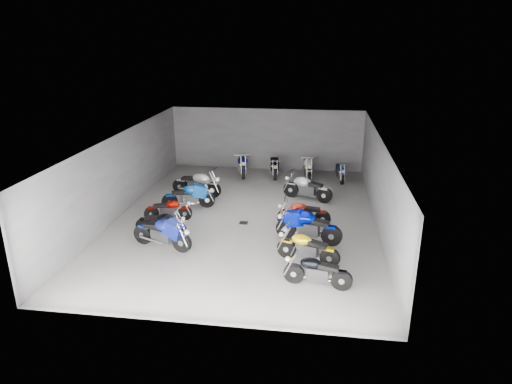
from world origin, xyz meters
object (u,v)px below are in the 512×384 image
motorcycle_left_c (161,223)px  motorcycle_right_b (307,248)px  motorcycle_right_a (317,271)px  motorcycle_right_d (303,213)px  motorcycle_right_f (307,188)px  motorcycle_left_b (163,233)px  motorcycle_left_f (197,184)px  motorcycle_back_d (274,166)px  motorcycle_left_e (189,196)px  motorcycle_right_c (308,226)px  drain_grate (244,223)px  motorcycle_back_f (340,172)px  motorcycle_left_d (169,210)px  motorcycle_back_c (242,164)px  motorcycle_back_e (308,168)px

motorcycle_left_c → motorcycle_right_b: (5.22, -1.31, 0.03)m
motorcycle_right_a → motorcycle_right_d: 4.38m
motorcycle_left_c → motorcycle_right_f: size_ratio=0.91×
motorcycle_left_b → motorcycle_right_a: (5.17, -1.78, -0.07)m
motorcycle_left_f → motorcycle_right_a: motorcycle_left_f is taller
motorcycle_right_d → motorcycle_back_d: bearing=13.8°
motorcycle_left_e → motorcycle_right_d: (4.73, -1.12, -0.04)m
motorcycle_right_c → motorcycle_right_d: 1.40m
drain_grate → motorcycle_left_e: bearing=154.1°
motorcycle_left_e → motorcycle_right_a: bearing=25.7°
motorcycle_right_d → motorcycle_back_f: (1.58, 5.83, -0.03)m
motorcycle_right_d → motorcycle_back_d: (-1.73, 6.15, 0.04)m
drain_grate → motorcycle_left_b: size_ratio=0.14×
motorcycle_left_b → motorcycle_left_d: bearing=-149.8°
motorcycle_left_f → motorcycle_back_f: 7.11m
motorcycle_back_c → motorcycle_right_a: bearing=97.1°
motorcycle_left_f → motorcycle_right_f: (4.85, 0.15, -0.02)m
motorcycle_left_e → motorcycle_right_a: motorcycle_left_e is taller
motorcycle_left_c → motorcycle_back_f: (6.55, 7.43, -0.01)m
motorcycle_right_f → motorcycle_back_c: motorcycle_back_c is taller
motorcycle_right_a → motorcycle_left_d: bearing=63.1°
motorcycle_left_b → motorcycle_back_e: 9.68m
motorcycle_left_b → motorcycle_left_f: bearing=-161.1°
motorcycle_right_b → motorcycle_right_d: motorcycle_right_b is taller
motorcycle_back_f → motorcycle_left_c: bearing=41.5°
motorcycle_left_e → motorcycle_right_b: bearing=32.6°
drain_grate → motorcycle_back_e: (2.24, 6.05, 0.55)m
motorcycle_right_a → motorcycle_right_c: size_ratio=0.85×
motorcycle_left_c → motorcycle_left_f: bearing=-176.1°
motorcycle_back_c → motorcycle_left_f: bearing=53.5°
motorcycle_left_c → motorcycle_right_c: bearing=98.6°
motorcycle_right_a → motorcycle_back_f: motorcycle_right_a is taller
motorcycle_left_b → motorcycle_right_a: size_ratio=1.12×
motorcycle_back_c → motorcycle_back_f: (4.93, -0.28, -0.10)m
motorcycle_right_b → motorcycle_back_c: motorcycle_back_c is taller
motorcycle_left_c → motorcycle_right_f: bearing=137.7°
motorcycle_left_d → motorcycle_left_e: bearing=152.1°
motorcycle_left_c → motorcycle_back_f: bearing=144.7°
motorcycle_right_f → motorcycle_back_c: (-3.39, 3.27, 0.01)m
motorcycle_left_b → motorcycle_back_d: bearing=178.3°
motorcycle_back_e → motorcycle_right_c: bearing=85.6°
motorcycle_left_b → motorcycle_left_e: size_ratio=1.04×
motorcycle_right_b → motorcycle_back_d: (-1.97, 9.06, 0.02)m
motorcycle_left_c → motorcycle_back_e: (4.96, 7.57, 0.09)m
motorcycle_back_e → motorcycle_right_a: bearing=87.0°
motorcycle_right_d → motorcycle_left_c: bearing=106.0°
motorcycle_back_f → motorcycle_right_a: bearing=77.2°
motorcycle_left_e → motorcycle_back_f: size_ratio=1.12×
motorcycle_back_c → motorcycle_back_f: motorcycle_back_c is taller
motorcycle_right_c → motorcycle_right_f: (-0.17, 4.23, -0.03)m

